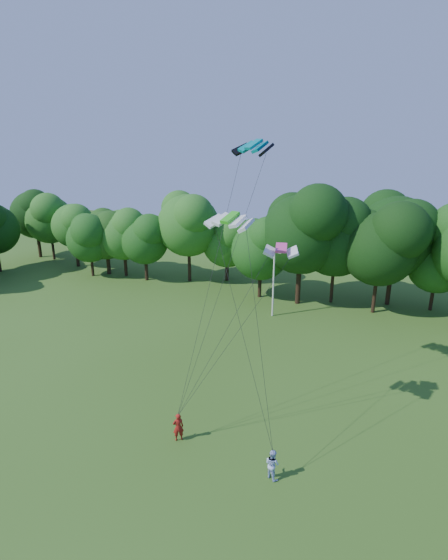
% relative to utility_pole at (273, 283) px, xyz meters
% --- Properties ---
extents(ground, '(160.00, 160.00, 0.00)m').
position_rel_utility_pole_xyz_m(ground, '(2.95, -29.46, -3.79)').
color(ground, '#325918').
rests_on(ground, ground).
extents(utility_pole, '(1.47, 0.18, 7.32)m').
position_rel_utility_pole_xyz_m(utility_pole, '(0.00, 0.00, 0.00)').
color(utility_pole, silver).
rests_on(utility_pole, ground).
extents(kite_flyer_left, '(0.83, 0.81, 1.93)m').
position_rel_utility_pole_xyz_m(kite_flyer_left, '(0.92, -22.17, -2.82)').
color(kite_flyer_left, maroon).
rests_on(kite_flyer_left, ground).
extents(kite_flyer_right, '(1.12, 1.03, 1.84)m').
position_rel_utility_pole_xyz_m(kite_flyer_right, '(7.41, -22.85, -2.87)').
color(kite_flyer_right, '#B5C9FB').
rests_on(kite_flyer_right, ground).
extents(kite_teal, '(3.07, 2.25, 0.70)m').
position_rel_utility_pole_xyz_m(kite_teal, '(2.89, -14.73, 14.29)').
color(kite_teal, '#047B83').
rests_on(kite_teal, ground).
extents(kite_green, '(2.94, 1.79, 0.57)m').
position_rel_utility_pole_xyz_m(kite_green, '(3.60, -20.20, 10.46)').
color(kite_green, green).
rests_on(kite_green, ground).
extents(kite_pink, '(2.24, 1.49, 0.44)m').
position_rel_utility_pole_xyz_m(kite_pink, '(5.89, -17.69, 8.39)').
color(kite_pink, '#E03E91').
rests_on(kite_pink, ground).
extents(tree_back_west, '(7.39, 7.39, 10.74)m').
position_rel_utility_pole_xyz_m(tree_back_west, '(-26.15, 5.33, 2.92)').
color(tree_back_west, black).
rests_on(tree_back_west, ground).
extents(tree_back_center, '(8.69, 8.69, 12.64)m').
position_rel_utility_pole_xyz_m(tree_back_center, '(9.91, 5.50, 4.11)').
color(tree_back_center, black).
rests_on(tree_back_center, ground).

